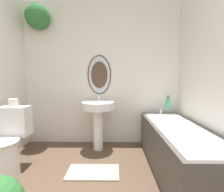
% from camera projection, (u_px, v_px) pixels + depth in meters
% --- Properties ---
extents(wall_back, '(2.74, 0.38, 2.40)m').
position_uv_depth(wall_back, '(94.00, 68.00, 2.77)').
color(wall_back, silver).
rests_on(wall_back, ground_plane).
extents(toilet, '(0.39, 0.57, 0.78)m').
position_uv_depth(toilet, '(6.00, 146.00, 1.90)').
color(toilet, white).
rests_on(toilet, ground_plane).
extents(pedestal_sink, '(0.51, 0.51, 0.86)m').
position_uv_depth(pedestal_sink, '(98.00, 114.00, 2.55)').
color(pedestal_sink, white).
rests_on(pedestal_sink, ground_plane).
extents(bathtub, '(0.61, 1.69, 0.62)m').
position_uv_depth(bathtub, '(178.00, 148.00, 1.97)').
color(bathtub, '#4C4742').
rests_on(bathtub, ground_plane).
extents(shampoo_bottle, '(0.06, 0.06, 0.23)m').
position_uv_depth(shampoo_bottle, '(168.00, 103.00, 2.65)').
color(shampoo_bottle, '#38B275').
rests_on(shampoo_bottle, bathtub).
extents(bath_mat, '(0.62, 0.34, 0.02)m').
position_uv_depth(bath_mat, '(93.00, 172.00, 1.94)').
color(bath_mat, '#B7A88E').
rests_on(bath_mat, ground_plane).
extents(toilet_paper_roll, '(0.11, 0.11, 0.10)m').
position_uv_depth(toilet_paper_roll, '(13.00, 103.00, 2.03)').
color(toilet_paper_roll, white).
rests_on(toilet_paper_roll, toilet).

